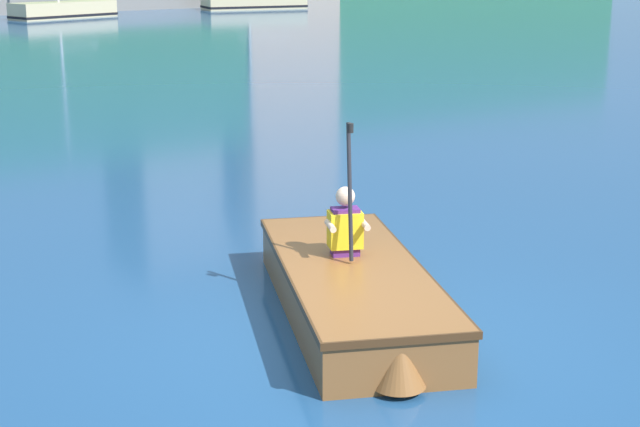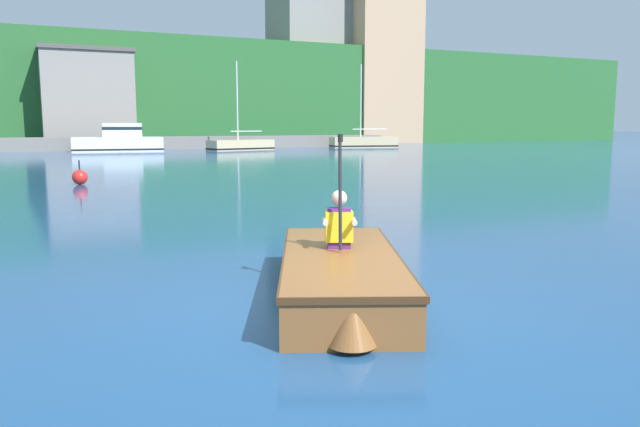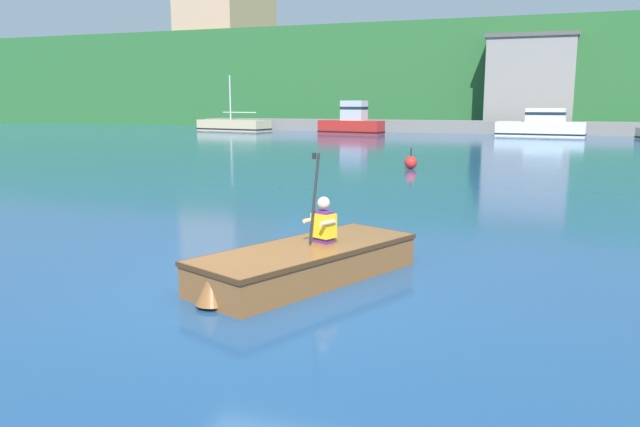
{
  "view_description": "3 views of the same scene",
  "coord_description": "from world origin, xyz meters",
  "px_view_note": "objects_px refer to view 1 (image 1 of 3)",
  "views": [
    {
      "loc": [
        -4.29,
        -5.82,
        3.07
      ],
      "look_at": [
        0.37,
        1.1,
        0.79
      ],
      "focal_mm": 55.0,
      "sensor_mm": 36.0,
      "label": 1
    },
    {
      "loc": [
        -2.43,
        -4.93,
        1.74
      ],
      "look_at": [
        0.37,
        1.1,
        0.79
      ],
      "focal_mm": 35.0,
      "sensor_mm": 36.0,
      "label": 2
    },
    {
      "loc": [
        3.19,
        -6.75,
        2.29
      ],
      "look_at": [
        0.37,
        1.1,
        0.79
      ],
      "focal_mm": 35.0,
      "sensor_mm": 36.0,
      "label": 3
    }
  ],
  "objects_px": {
    "person_paddler": "(345,225)",
    "moored_boat_dock_west_inner": "(254,1)",
    "rowboat_foreground": "(354,289)",
    "moored_boat_dock_east_inner": "(63,10)"
  },
  "relations": [
    {
      "from": "moored_boat_dock_west_inner",
      "to": "rowboat_foreground",
      "type": "xyz_separation_m",
      "value": [
        -20.99,
        -37.66,
        -0.16
      ]
    },
    {
      "from": "person_paddler",
      "to": "moored_boat_dock_west_inner",
      "type": "bearing_deg",
      "value": 60.82
    },
    {
      "from": "moored_boat_dock_west_inner",
      "to": "person_paddler",
      "type": "distance_m",
      "value": 42.76
    },
    {
      "from": "moored_boat_dock_west_inner",
      "to": "moored_boat_dock_east_inner",
      "type": "relative_size",
      "value": 1.05
    },
    {
      "from": "moored_boat_dock_east_inner",
      "to": "person_paddler",
      "type": "height_order",
      "value": "moored_boat_dock_east_inner"
    },
    {
      "from": "moored_boat_dock_east_inner",
      "to": "rowboat_foreground",
      "type": "bearing_deg",
      "value": -106.19
    },
    {
      "from": "moored_boat_dock_west_inner",
      "to": "rowboat_foreground",
      "type": "bearing_deg",
      "value": -119.14
    },
    {
      "from": "rowboat_foreground",
      "to": "moored_boat_dock_east_inner",
      "type": "bearing_deg",
      "value": 73.81
    },
    {
      "from": "moored_boat_dock_east_inner",
      "to": "rowboat_foreground",
      "type": "distance_m",
      "value": 38.27
    },
    {
      "from": "rowboat_foreground",
      "to": "person_paddler",
      "type": "distance_m",
      "value": 0.59
    }
  ]
}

